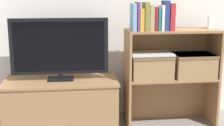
{
  "coord_description": "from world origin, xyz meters",
  "views": [
    {
      "loc": [
        -0.3,
        -2.41,
        1.15
      ],
      "look_at": [
        0.0,
        0.16,
        0.58
      ],
      "focal_mm": 50.0,
      "sensor_mm": 36.0,
      "label": 1
    }
  ],
  "objects_px": {
    "tv_stand": "(62,103)",
    "laptop": "(151,54)",
    "book_olive": "(146,16)",
    "book_navy": "(165,15)",
    "storage_basket_left": "(151,65)",
    "book_tan": "(151,18)",
    "book_ivory": "(161,18)",
    "book_plum": "(137,16)",
    "book_skyblue": "(133,17)",
    "book_mustard": "(141,20)",
    "storage_basket_right": "(193,64)",
    "baby_monitor": "(211,22)",
    "book_crimson": "(170,17)",
    "tv": "(60,47)",
    "book_teal": "(158,19)",
    "book_maroon": "(155,19)"
  },
  "relations": [
    {
      "from": "book_plum",
      "to": "laptop",
      "type": "distance_m",
      "value": 0.35
    },
    {
      "from": "book_olive",
      "to": "baby_monitor",
      "type": "bearing_deg",
      "value": 5.12
    },
    {
      "from": "storage_basket_left",
      "to": "storage_basket_right",
      "type": "distance_m",
      "value": 0.38
    },
    {
      "from": "book_crimson",
      "to": "baby_monitor",
      "type": "bearing_deg",
      "value": 7.92
    },
    {
      "from": "laptop",
      "to": "baby_monitor",
      "type": "bearing_deg",
      "value": 1.64
    },
    {
      "from": "book_olive",
      "to": "book_navy",
      "type": "height_order",
      "value": "book_navy"
    },
    {
      "from": "tv",
      "to": "baby_monitor",
      "type": "distance_m",
      "value": 1.31
    },
    {
      "from": "book_skyblue",
      "to": "storage_basket_right",
      "type": "xyz_separation_m",
      "value": [
        0.54,
        0.04,
        -0.41
      ]
    },
    {
      "from": "baby_monitor",
      "to": "storage_basket_left",
      "type": "xyz_separation_m",
      "value": [
        -0.52,
        -0.02,
        -0.36
      ]
    },
    {
      "from": "storage_basket_left",
      "to": "laptop",
      "type": "height_order",
      "value": "laptop"
    },
    {
      "from": "tv",
      "to": "book_ivory",
      "type": "xyz_separation_m",
      "value": [
        0.84,
        -0.12,
        0.25
      ]
    },
    {
      "from": "tv_stand",
      "to": "laptop",
      "type": "height_order",
      "value": "laptop"
    },
    {
      "from": "book_olive",
      "to": "book_tan",
      "type": "relative_size",
      "value": 1.1
    },
    {
      "from": "book_plum",
      "to": "storage_basket_right",
      "type": "height_order",
      "value": "book_plum"
    },
    {
      "from": "book_plum",
      "to": "book_ivory",
      "type": "xyz_separation_m",
      "value": [
        0.2,
        -0.0,
        -0.01
      ]
    },
    {
      "from": "tv_stand",
      "to": "book_crimson",
      "type": "bearing_deg",
      "value": -7.35
    },
    {
      "from": "storage_basket_right",
      "to": "laptop",
      "type": "bearing_deg",
      "value": 180.0
    },
    {
      "from": "book_skyblue",
      "to": "book_navy",
      "type": "distance_m",
      "value": 0.27
    },
    {
      "from": "book_mustard",
      "to": "book_tan",
      "type": "height_order",
      "value": "book_tan"
    },
    {
      "from": "book_ivory",
      "to": "laptop",
      "type": "bearing_deg",
      "value": 151.56
    },
    {
      "from": "book_olive",
      "to": "baby_monitor",
      "type": "xyz_separation_m",
      "value": [
        0.58,
        0.05,
        -0.06
      ]
    },
    {
      "from": "book_navy",
      "to": "book_plum",
      "type": "bearing_deg",
      "value": 180.0
    },
    {
      "from": "baby_monitor",
      "to": "storage_basket_left",
      "type": "bearing_deg",
      "value": -178.36
    },
    {
      "from": "tv_stand",
      "to": "storage_basket_right",
      "type": "relative_size",
      "value": 2.76
    },
    {
      "from": "book_skyblue",
      "to": "book_maroon",
      "type": "xyz_separation_m",
      "value": [
        0.18,
        0.0,
        -0.01
      ]
    },
    {
      "from": "book_plum",
      "to": "storage_basket_right",
      "type": "relative_size",
      "value": 0.65
    },
    {
      "from": "book_olive",
      "to": "book_navy",
      "type": "xyz_separation_m",
      "value": [
        0.16,
        0.0,
        0.01
      ]
    },
    {
      "from": "book_skyblue",
      "to": "book_olive",
      "type": "height_order",
      "value": "book_olive"
    },
    {
      "from": "book_teal",
      "to": "book_navy",
      "type": "bearing_deg",
      "value": 0.0
    },
    {
      "from": "storage_basket_left",
      "to": "book_crimson",
      "type": "bearing_deg",
      "value": -14.22
    },
    {
      "from": "laptop",
      "to": "book_tan",
      "type": "bearing_deg",
      "value": -117.2
    },
    {
      "from": "book_teal",
      "to": "book_skyblue",
      "type": "bearing_deg",
      "value": 180.0
    },
    {
      "from": "tv_stand",
      "to": "book_plum",
      "type": "relative_size",
      "value": 4.24
    },
    {
      "from": "book_olive",
      "to": "book_crimson",
      "type": "height_order",
      "value": "book_olive"
    },
    {
      "from": "book_navy",
      "to": "storage_basket_right",
      "type": "relative_size",
      "value": 0.68
    },
    {
      "from": "book_tan",
      "to": "book_ivory",
      "type": "relative_size",
      "value": 1.0
    },
    {
      "from": "book_teal",
      "to": "book_plum",
      "type": "bearing_deg",
      "value": 180.0
    },
    {
      "from": "tv_stand",
      "to": "book_navy",
      "type": "distance_m",
      "value": 1.17
    },
    {
      "from": "book_ivory",
      "to": "storage_basket_right",
      "type": "height_order",
      "value": "book_ivory"
    },
    {
      "from": "book_tan",
      "to": "book_crimson",
      "type": "bearing_deg",
      "value": 0.0
    },
    {
      "from": "book_mustard",
      "to": "storage_basket_left",
      "type": "xyz_separation_m",
      "value": [
        0.1,
        0.04,
        -0.39
      ]
    },
    {
      "from": "storage_basket_right",
      "to": "book_navy",
      "type": "bearing_deg",
      "value": -172.19
    },
    {
      "from": "book_skyblue",
      "to": "baby_monitor",
      "type": "height_order",
      "value": "book_skyblue"
    },
    {
      "from": "storage_basket_left",
      "to": "book_mustard",
      "type": "bearing_deg",
      "value": -159.49
    },
    {
      "from": "book_plum",
      "to": "book_navy",
      "type": "relative_size",
      "value": 0.95
    },
    {
      "from": "book_ivory",
      "to": "book_navy",
      "type": "height_order",
      "value": "book_navy"
    },
    {
      "from": "book_skyblue",
      "to": "book_tan",
      "type": "relative_size",
      "value": 1.06
    },
    {
      "from": "book_skyblue",
      "to": "book_navy",
      "type": "relative_size",
      "value": 0.91
    },
    {
      "from": "book_olive",
      "to": "book_ivory",
      "type": "height_order",
      "value": "book_olive"
    },
    {
      "from": "baby_monitor",
      "to": "book_plum",
      "type": "bearing_deg",
      "value": -175.43
    }
  ]
}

